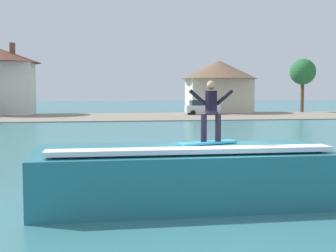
% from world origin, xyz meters
% --- Properties ---
extents(ground_plane, '(260.00, 260.00, 0.00)m').
position_xyz_m(ground_plane, '(0.00, 0.00, 0.00)').
color(ground_plane, '#36737A').
extents(wave_crest, '(8.02, 3.69, 1.60)m').
position_xyz_m(wave_crest, '(-0.90, 0.75, 0.75)').
color(wave_crest, '#25717E').
rests_on(wave_crest, ground_plane).
extents(surfboard, '(1.78, 1.02, 0.06)m').
position_xyz_m(surfboard, '(-0.31, 0.41, 1.63)').
color(surfboard, '#33A5CC').
rests_on(surfboard, wave_crest).
extents(surfer, '(1.22, 0.32, 1.64)m').
position_xyz_m(surfer, '(-0.21, 0.42, 2.57)').
color(surfer, black).
rests_on(surfer, surfboard).
extents(shoreline_bank, '(120.00, 16.04, 0.09)m').
position_xyz_m(shoreline_bank, '(0.00, 41.92, 0.05)').
color(shoreline_bank, gray).
rests_on(shoreline_bank, ground_plane).
extents(car_far_shore, '(4.21, 2.04, 1.86)m').
position_xyz_m(car_far_shore, '(9.95, 44.54, 0.94)').
color(car_far_shore, silver).
rests_on(car_far_shore, ground_plane).
extents(house_gabled_white, '(10.29, 10.29, 7.05)m').
position_xyz_m(house_gabled_white, '(13.52, 49.72, 4.33)').
color(house_gabled_white, beige).
rests_on(house_gabled_white, ground_plane).
extents(tree_tall_bare, '(3.54, 3.54, 7.37)m').
position_xyz_m(tree_tall_bare, '(25.11, 48.97, 5.53)').
color(tree_tall_bare, brown).
rests_on(tree_tall_bare, ground_plane).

